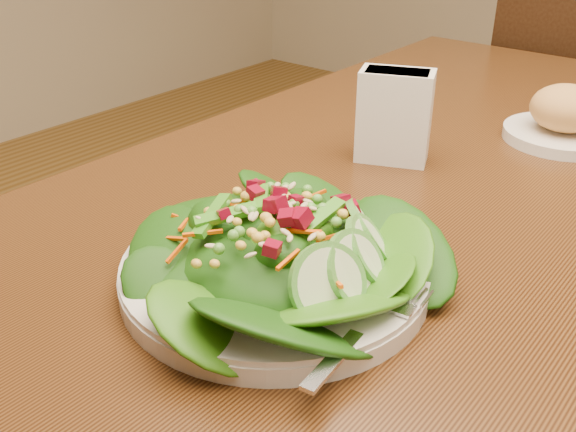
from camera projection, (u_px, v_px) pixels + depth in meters
name	position (u px, v px, depth m)	size (l,w,h in m)	color
dining_table	(477.00, 247.00, 0.88)	(0.90, 1.40, 0.75)	#523014
salad_plate	(283.00, 257.00, 0.60)	(0.30, 0.30, 0.09)	silver
bread_plate	(565.00, 119.00, 0.94)	(0.17, 0.17, 0.08)	silver
napkin_holder	(394.00, 114.00, 0.86)	(0.11, 0.09, 0.12)	white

